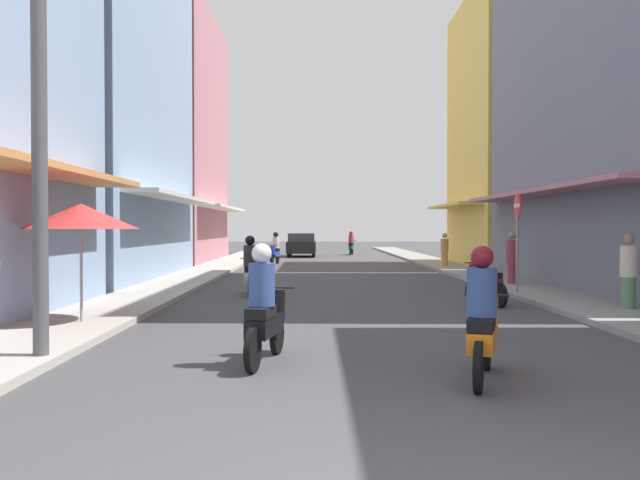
{
  "coord_description": "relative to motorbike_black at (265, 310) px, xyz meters",
  "views": [
    {
      "loc": [
        -0.85,
        -3.67,
        1.78
      ],
      "look_at": [
        -0.65,
        20.03,
        1.34
      ],
      "focal_mm": 37.06,
      "sensor_mm": 36.0,
      "label": 1
    }
  ],
  "objects": [
    {
      "name": "ground_plane",
      "position": [
        1.5,
        17.83,
        -0.7
      ],
      "size": [
        117.87,
        117.87,
        0.0
      ],
      "primitive_type": "plane",
      "color": "#424244"
    },
    {
      "name": "sidewalk_left",
      "position": [
        -3.61,
        17.83,
        -0.64
      ],
      "size": [
        1.89,
        61.58,
        0.12
      ],
      "primitive_type": "cube",
      "color": "#ADA89E",
      "rests_on": "ground"
    },
    {
      "name": "sidewalk_right",
      "position": [
        6.61,
        17.83,
        -0.64
      ],
      "size": [
        1.89,
        61.58,
        0.12
      ],
      "primitive_type": "cube",
      "color": "gray",
      "rests_on": "ground"
    },
    {
      "name": "building_left_mid",
      "position": [
        -7.55,
        14.01,
        5.72
      ],
      "size": [
        7.05,
        11.1,
        12.85
      ],
      "color": "#8CA5CC",
      "rests_on": "ground"
    },
    {
      "name": "building_left_far",
      "position": [
        -7.55,
        25.66,
        5.66
      ],
      "size": [
        7.05,
        11.28,
        12.74
      ],
      "color": "#B7727F",
      "rests_on": "ground"
    },
    {
      "name": "building_right_far",
      "position": [
        10.54,
        21.61,
        5.43
      ],
      "size": [
        7.05,
        8.12,
        12.28
      ],
      "color": "#EFD159",
      "rests_on": "ground"
    },
    {
      "name": "motorbike_black",
      "position": [
        0.0,
        0.0,
        0.0
      ],
      "size": [
        0.6,
        1.79,
        1.58
      ],
      "color": "black",
      "rests_on": "ground"
    },
    {
      "name": "motorbike_maroon",
      "position": [
        4.59,
        6.61,
        -0.2
      ],
      "size": [
        0.67,
        1.77,
        0.96
      ],
      "color": "black",
      "rests_on": "ground"
    },
    {
      "name": "motorbike_green",
      "position": [
        3.08,
        34.74,
        0.0
      ],
      "size": [
        0.58,
        1.8,
        1.58
      ],
      "color": "black",
      "rests_on": "ground"
    },
    {
      "name": "motorbike_blue",
      "position": [
        -1.29,
        23.65,
        0.0
      ],
      "size": [
        0.58,
        1.8,
        1.58
      ],
      "color": "black",
      "rests_on": "ground"
    },
    {
      "name": "motorbike_white",
      "position": [
        -1.06,
        8.84,
        0.0
      ],
      "size": [
        0.55,
        1.81,
        1.58
      ],
      "color": "black",
      "rests_on": "ground"
    },
    {
      "name": "motorbike_orange",
      "position": [
        2.6,
        -1.03,
        0.0
      ],
      "size": [
        0.75,
        1.74,
        1.58
      ],
      "color": "black",
      "rests_on": "ground"
    },
    {
      "name": "parked_car",
      "position": [
        -0.15,
        32.11,
        0.04
      ],
      "size": [
        1.78,
        4.11,
        1.45
      ],
      "color": "black",
      "rests_on": "ground"
    },
    {
      "name": "pedestrian_foreground",
      "position": [
        6.53,
        10.92,
        0.13
      ],
      "size": [
        0.34,
        0.34,
        1.67
      ],
      "color": "#99333F",
      "rests_on": "ground"
    },
    {
      "name": "pedestrian_midway",
      "position": [
        6.31,
        19.95,
        0.07
      ],
      "size": [
        0.34,
        0.34,
        1.56
      ],
      "color": "#BF8C3F",
      "rests_on": "ground"
    },
    {
      "name": "pedestrian_far",
      "position": [
        7.14,
        4.92,
        0.13
      ],
      "size": [
        0.34,
        0.34,
        1.66
      ],
      "color": "#598C59",
      "rests_on": "ground"
    },
    {
      "name": "vendor_umbrella",
      "position": [
        -3.49,
        3.08,
        1.28
      ],
      "size": [
        2.02,
        2.02,
        2.21
      ],
      "color": "#99999E",
      "rests_on": "ground"
    },
    {
      "name": "utility_pole",
      "position": [
        -2.92,
        -0.04,
        2.88
      ],
      "size": [
        0.2,
        1.2,
        7.01
      ],
      "color": "#4C4C4F",
      "rests_on": "ground"
    },
    {
      "name": "street_sign_no_entry",
      "position": [
        5.81,
        8.11,
        1.01
      ],
      "size": [
        0.07,
        0.6,
        2.65
      ],
      "color": "gray",
      "rests_on": "ground"
    }
  ]
}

